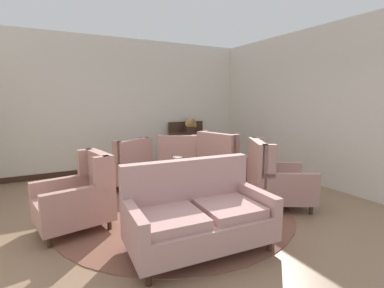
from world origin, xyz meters
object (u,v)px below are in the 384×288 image
(armchair_far_left, at_px, (274,179))
(porcelain_vase, at_px, (177,168))
(armchair_back_corner, at_px, (127,167))
(settee, at_px, (198,215))
(sideboard, at_px, (189,146))
(coffee_table, at_px, (175,183))
(armchair_foreground_right, at_px, (178,161))
(armchair_beside_settee, at_px, (79,198))
(gramophone, at_px, (192,123))
(side_table, at_px, (212,161))
(armchair_near_window, at_px, (224,165))

(armchair_far_left, bearing_deg, porcelain_vase, 93.78)
(armchair_back_corner, bearing_deg, settee, 65.27)
(settee, relative_size, sideboard, 1.47)
(porcelain_vase, bearing_deg, coffee_table, -167.96)
(coffee_table, distance_m, armchair_back_corner, 1.45)
(armchair_back_corner, distance_m, armchair_foreground_right, 1.08)
(porcelain_vase, height_order, armchair_beside_settee, armchair_beside_settee)
(sideboard, bearing_deg, gramophone, -62.08)
(armchair_foreground_right, xyz_separation_m, armchair_beside_settee, (-2.12, -1.46, 0.01))
(settee, distance_m, armchair_back_corner, 2.65)
(armchair_back_corner, relative_size, armchair_beside_settee, 1.05)
(gramophone, bearing_deg, side_table, -102.61)
(porcelain_vase, bearing_deg, side_table, 37.69)
(settee, relative_size, armchair_near_window, 1.52)
(porcelain_vase, distance_m, sideboard, 3.03)
(armchair_back_corner, height_order, armchair_foreground_right, armchair_foreground_right)
(coffee_table, xyz_separation_m, armchair_near_window, (1.30, 0.55, 0.03))
(armchair_far_left, bearing_deg, side_table, 34.55)
(coffee_table, bearing_deg, armchair_beside_settee, -177.40)
(sideboard, bearing_deg, armchair_back_corner, -148.33)
(armchair_foreground_right, bearing_deg, coffee_table, 89.58)
(sideboard, bearing_deg, porcelain_vase, -120.72)
(coffee_table, relative_size, armchair_beside_settee, 0.92)
(side_table, distance_m, gramophone, 1.73)
(settee, height_order, sideboard, sideboard)
(settee, relative_size, armchair_beside_settee, 1.65)
(coffee_table, distance_m, armchair_beside_settee, 1.43)
(armchair_far_left, distance_m, armchair_near_window, 1.21)
(sideboard, bearing_deg, settee, -116.04)
(armchair_near_window, bearing_deg, settee, 123.14)
(armchair_near_window, bearing_deg, armchair_beside_settee, 87.34)
(porcelain_vase, height_order, armchair_near_window, armchair_near_window)
(settee, relative_size, side_table, 2.28)
(side_table, relative_size, sideboard, 0.64)
(side_table, bearing_deg, armchair_far_left, -84.52)
(armchair_back_corner, relative_size, armchair_far_left, 0.87)
(armchair_beside_settee, relative_size, armchair_near_window, 0.92)
(coffee_table, height_order, settee, settee)
(armchair_foreground_right, relative_size, gramophone, 2.33)
(armchair_back_corner, bearing_deg, side_table, 139.21)
(coffee_table, xyz_separation_m, armchair_back_corner, (-0.38, 1.40, 0.00))
(coffee_table, xyz_separation_m, armchair_far_left, (1.44, -0.65, 0.02))
(coffee_table, relative_size, porcelain_vase, 2.87)
(armchair_foreground_right, relative_size, armchair_near_window, 1.04)
(porcelain_vase, relative_size, armchair_back_corner, 0.30)
(porcelain_vase, relative_size, settee, 0.19)
(armchair_beside_settee, bearing_deg, gramophone, 119.95)
(armchair_far_left, height_order, armchair_foreground_right, armchair_far_left)
(settee, relative_size, armchair_foreground_right, 1.46)
(armchair_back_corner, height_order, armchair_far_left, armchair_far_left)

